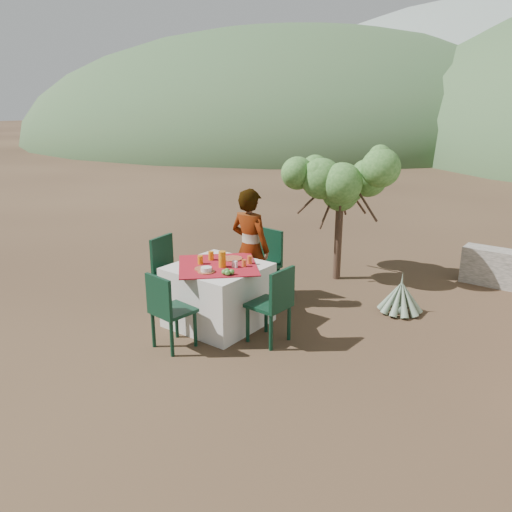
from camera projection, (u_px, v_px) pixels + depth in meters
The scene contains 21 objects.
ground at pixel (205, 313), 6.52m from camera, with size 160.00×160.00×0.00m, color #342217.
table at pixel (218, 295), 6.10m from camera, with size 1.30×1.30×0.76m.
chair_far at pixel (264, 261), 6.87m from camera, with size 0.49×0.49×0.97m.
chair_near at pixel (168, 308), 5.42m from camera, with size 0.44×0.44×0.88m.
chair_left at pixel (170, 268), 6.61m from camera, with size 0.50×0.50×0.95m.
chair_right at pixel (274, 302), 5.56m from camera, with size 0.43×0.43×0.90m.
person at pixel (250, 248), 6.55m from camera, with size 0.58×0.38×1.59m, color #8C6651.
shrub_tree at pixel (346, 188), 7.40m from camera, with size 1.53×1.50×1.80m.
agave at pixel (401, 297), 6.47m from camera, with size 0.57×0.58×0.61m.
hill_near_left at pixel (294, 138), 39.80m from camera, with size 40.00×40.00×16.00m, color #395832.
plate_far at pixel (232, 259), 6.21m from camera, with size 0.25×0.25×0.01m, color brown.
plate_near at pixel (203, 269), 5.82m from camera, with size 0.20×0.20×0.01m, color brown.
glass_far at pixel (211, 256), 6.16m from camera, with size 0.07×0.07×0.11m, color orange.
glass_near at pixel (200, 260), 6.00m from camera, with size 0.06×0.06×0.10m, color orange.
juice_pitcher at pixel (222, 259), 5.88m from camera, with size 0.09×0.09×0.19m, color orange.
bowl_plate at pixel (206, 272), 5.73m from camera, with size 0.20×0.20×0.01m, color brown.
white_bowl at pixel (206, 269), 5.72m from camera, with size 0.13×0.13×0.05m, color white.
jar_left at pixel (244, 263), 5.91m from camera, with size 0.05×0.05×0.08m, color #C95823.
jar_right at pixel (250, 260), 6.02m from camera, with size 0.06×0.06×0.10m, color #C95823.
napkin_holder at pixel (235, 264), 5.88m from camera, with size 0.06×0.04×0.08m, color white.
fruit_cluster at pixel (228, 272), 5.63m from camera, with size 0.13×0.12×0.06m.
Camera 1 is at (4.16, -4.40, 2.61)m, focal length 35.00 mm.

